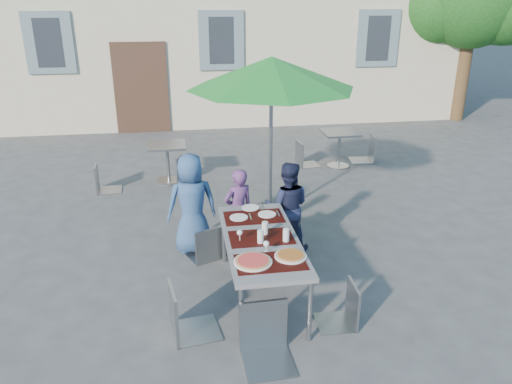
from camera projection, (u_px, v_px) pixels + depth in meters
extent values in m
plane|color=#3F3F41|center=(283.00, 281.00, 6.06)|extent=(90.00, 90.00, 0.00)
cube|color=#422A1F|center=(141.00, 88.00, 12.22)|extent=(1.30, 0.06, 2.20)
cube|color=slate|center=(49.00, 43.00, 11.52)|extent=(1.10, 0.06, 1.40)
cube|color=#262B33|center=(49.00, 43.00, 11.50)|extent=(0.60, 0.04, 1.10)
cube|color=slate|center=(221.00, 41.00, 12.10)|extent=(1.10, 0.06, 1.40)
cube|color=#262B33|center=(221.00, 41.00, 12.09)|extent=(0.60, 0.04, 1.10)
cube|color=slate|center=(378.00, 38.00, 12.69)|extent=(1.10, 0.06, 1.40)
cube|color=#262B33|center=(378.00, 38.00, 12.67)|extent=(0.60, 0.04, 1.10)
cylinder|color=#4F3922|center=(463.00, 68.00, 13.38)|extent=(0.36, 0.36, 2.80)
sphere|color=#124514|center=(438.00, 4.00, 12.94)|extent=(2.00, 2.00, 2.00)
sphere|color=#124514|center=(508.00, 1.00, 12.48)|extent=(2.20, 2.20, 2.20)
cube|color=#4D4D53|center=(261.00, 240.00, 5.51)|extent=(0.80, 1.85, 0.05)
cylinder|color=gray|center=(241.00, 318.00, 4.81)|extent=(0.05, 0.05, 0.70)
cylinder|color=gray|center=(310.00, 311.00, 4.91)|extent=(0.05, 0.05, 0.70)
cylinder|color=gray|center=(224.00, 237.00, 6.39)|extent=(0.05, 0.05, 0.70)
cylinder|color=gray|center=(276.00, 233.00, 6.49)|extent=(0.05, 0.05, 0.70)
cube|color=black|center=(270.00, 262.00, 5.00)|extent=(0.70, 0.42, 0.01)
cube|color=black|center=(261.00, 237.00, 5.50)|extent=(0.70, 0.42, 0.01)
cube|color=black|center=(254.00, 217.00, 6.01)|extent=(0.70, 0.42, 0.01)
cylinder|color=white|center=(253.00, 262.00, 4.98)|extent=(0.39, 0.39, 0.01)
cylinder|color=#AF7B4E|center=(253.00, 261.00, 4.98)|extent=(0.35, 0.35, 0.01)
cylinder|color=#AE1510|center=(253.00, 260.00, 4.98)|extent=(0.31, 0.31, 0.01)
cylinder|color=white|center=(291.00, 256.00, 5.09)|extent=(0.33, 0.33, 0.01)
cylinder|color=#AF7B4E|center=(291.00, 255.00, 5.09)|extent=(0.29, 0.29, 0.01)
cylinder|color=maroon|center=(291.00, 254.00, 5.08)|extent=(0.25, 0.25, 0.01)
cylinder|color=silver|center=(260.00, 237.00, 5.36)|extent=(0.07, 0.07, 0.15)
cylinder|color=silver|center=(265.00, 228.00, 5.55)|extent=(0.07, 0.07, 0.15)
cylinder|color=silver|center=(286.00, 235.00, 5.39)|extent=(0.07, 0.07, 0.15)
cylinder|color=silver|center=(240.00, 241.00, 5.43)|extent=(0.06, 0.06, 0.00)
cylinder|color=silver|center=(240.00, 238.00, 5.42)|extent=(0.01, 0.01, 0.08)
sphere|color=silver|center=(240.00, 233.00, 5.39)|extent=(0.06, 0.06, 0.06)
cylinder|color=silver|center=(266.00, 252.00, 5.19)|extent=(0.06, 0.06, 0.00)
cylinder|color=silver|center=(266.00, 249.00, 5.18)|extent=(0.01, 0.01, 0.08)
sphere|color=silver|center=(266.00, 244.00, 5.15)|extent=(0.06, 0.06, 0.06)
cylinder|color=white|center=(239.00, 217.00, 5.98)|extent=(0.22, 0.22, 0.01)
cube|color=#ABAEB2|center=(250.00, 217.00, 6.00)|extent=(0.02, 0.18, 0.00)
cylinder|color=white|center=(267.00, 214.00, 6.06)|extent=(0.22, 0.22, 0.01)
cube|color=#ABAEB2|center=(278.00, 214.00, 6.08)|extent=(0.02, 0.18, 0.00)
cylinder|color=white|center=(250.00, 208.00, 6.25)|extent=(0.22, 0.22, 0.01)
cube|color=#ABAEB2|center=(261.00, 207.00, 6.27)|extent=(0.02, 0.18, 0.00)
imported|color=#2F5081|center=(192.00, 204.00, 6.57)|extent=(0.72, 0.52, 1.36)
imported|color=#5B3369|center=(238.00, 210.00, 6.64)|extent=(0.49, 0.41, 1.15)
imported|color=#1B203C|center=(287.00, 207.00, 6.62)|extent=(0.67, 0.48, 1.25)
cube|color=gray|center=(202.00, 228.00, 6.49)|extent=(0.52, 0.52, 0.03)
cube|color=gray|center=(208.00, 216.00, 6.25)|extent=(0.37, 0.18, 0.47)
cylinder|color=gray|center=(209.00, 234.00, 6.79)|extent=(0.02, 0.02, 0.41)
cylinder|color=gray|center=(186.00, 241.00, 6.62)|extent=(0.02, 0.02, 0.41)
cylinder|color=gray|center=(220.00, 244.00, 6.52)|extent=(0.02, 0.02, 0.41)
cylinder|color=gray|center=(197.00, 251.00, 6.35)|extent=(0.02, 0.02, 0.41)
cube|color=#94989F|center=(251.00, 221.00, 6.55)|extent=(0.57, 0.57, 0.03)
cube|color=#94989F|center=(247.00, 209.00, 6.26)|extent=(0.43, 0.18, 0.53)
cylinder|color=#94989F|center=(267.00, 232.00, 6.79)|extent=(0.02, 0.02, 0.47)
cylinder|color=#94989F|center=(240.00, 230.00, 6.85)|extent=(0.02, 0.02, 0.47)
cylinder|color=#94989F|center=(262.00, 245.00, 6.44)|extent=(0.02, 0.02, 0.47)
cylinder|color=#94989F|center=(234.00, 243.00, 6.50)|extent=(0.02, 0.02, 0.47)
cube|color=gray|center=(285.00, 219.00, 6.75)|extent=(0.45, 0.45, 0.03)
cube|color=gray|center=(285.00, 209.00, 6.50)|extent=(0.38, 0.10, 0.46)
cylinder|color=gray|center=(296.00, 228.00, 6.98)|extent=(0.02, 0.02, 0.40)
cylinder|color=gray|center=(272.00, 228.00, 6.99)|extent=(0.02, 0.02, 0.40)
cylinder|color=gray|center=(297.00, 239.00, 6.67)|extent=(0.02, 0.02, 0.40)
cylinder|color=gray|center=(272.00, 239.00, 6.69)|extent=(0.02, 0.02, 0.40)
cube|color=gray|center=(194.00, 291.00, 4.98)|extent=(0.53, 0.53, 0.03)
cube|color=gray|center=(170.00, 270.00, 4.82)|extent=(0.10, 0.46, 0.55)
cylinder|color=gray|center=(219.00, 320.00, 4.95)|extent=(0.02, 0.02, 0.49)
cylinder|color=gray|center=(210.00, 298.00, 5.31)|extent=(0.02, 0.02, 0.49)
cylinder|color=gray|center=(179.00, 327.00, 4.84)|extent=(0.02, 0.02, 0.49)
cylinder|color=gray|center=(173.00, 304.00, 5.19)|extent=(0.02, 0.02, 0.49)
cube|color=gray|center=(337.00, 290.00, 5.14)|extent=(0.40, 0.40, 0.03)
cube|color=gray|center=(356.00, 269.00, 5.07)|extent=(0.04, 0.39, 0.46)
cylinder|color=gray|center=(316.00, 299.00, 5.35)|extent=(0.02, 0.02, 0.41)
cylinder|color=gray|center=(324.00, 318.00, 5.04)|extent=(0.02, 0.02, 0.41)
cylinder|color=gray|center=(346.00, 297.00, 5.39)|extent=(0.02, 0.02, 0.41)
cylinder|color=gray|center=(356.00, 315.00, 5.08)|extent=(0.02, 0.02, 0.41)
cube|color=gray|center=(269.00, 320.00, 4.53)|extent=(0.48, 0.48, 0.03)
cube|color=gray|center=(264.00, 281.00, 4.63)|extent=(0.47, 0.05, 0.55)
cylinder|color=gray|center=(251.00, 360.00, 4.41)|extent=(0.02, 0.02, 0.49)
cylinder|color=gray|center=(295.00, 354.00, 4.48)|extent=(0.02, 0.02, 0.49)
cylinder|color=gray|center=(244.00, 332.00, 4.77)|extent=(0.02, 0.02, 0.49)
cylinder|color=gray|center=(284.00, 327.00, 4.84)|extent=(0.02, 0.02, 0.49)
cylinder|color=#ABAEB2|center=(270.00, 215.00, 7.76)|extent=(0.50, 0.50, 0.10)
cylinder|color=gray|center=(271.00, 148.00, 7.36)|extent=(0.06, 0.06, 2.28)
cone|color=#1B7B29|center=(272.00, 73.00, 6.96)|extent=(2.42, 2.42, 0.45)
cylinder|color=#ABAEB2|center=(169.00, 181.00, 9.27)|extent=(0.44, 0.44, 0.04)
cylinder|color=gray|center=(168.00, 165.00, 9.15)|extent=(0.06, 0.06, 0.68)
cube|color=gray|center=(167.00, 145.00, 9.02)|extent=(0.68, 0.68, 0.04)
cube|color=gray|center=(107.00, 167.00, 8.71)|extent=(0.43, 0.43, 0.03)
cube|color=gray|center=(94.00, 154.00, 8.58)|extent=(0.05, 0.41, 0.49)
cylinder|color=gray|center=(119.00, 182.00, 8.66)|extent=(0.02, 0.02, 0.43)
cylinder|color=gray|center=(119.00, 175.00, 8.98)|extent=(0.02, 0.02, 0.43)
cylinder|color=gray|center=(97.00, 183.00, 8.60)|extent=(0.02, 0.02, 0.43)
cylinder|color=gray|center=(99.00, 176.00, 8.92)|extent=(0.02, 0.02, 0.43)
cube|color=gray|center=(168.00, 159.00, 9.16)|extent=(0.48, 0.48, 0.03)
cube|color=gray|center=(177.00, 147.00, 9.06)|extent=(0.12, 0.40, 0.48)
cylinder|color=gray|center=(162.00, 167.00, 9.41)|extent=(0.02, 0.02, 0.42)
cylinder|color=gray|center=(157.00, 173.00, 9.09)|extent=(0.02, 0.02, 0.42)
cylinder|color=gray|center=(180.00, 168.00, 9.39)|extent=(0.02, 0.02, 0.42)
cylinder|color=gray|center=(176.00, 174.00, 9.07)|extent=(0.02, 0.02, 0.42)
cylinder|color=#ABAEB2|center=(338.00, 166.00, 10.07)|extent=(0.44, 0.44, 0.04)
cylinder|color=gray|center=(339.00, 151.00, 9.95)|extent=(0.06, 0.06, 0.69)
cube|color=gray|center=(340.00, 132.00, 9.81)|extent=(0.69, 0.69, 0.04)
cube|color=gray|center=(309.00, 144.00, 10.02)|extent=(0.46, 0.46, 0.03)
cube|color=gray|center=(300.00, 132.00, 9.88)|extent=(0.08, 0.42, 0.50)
cylinder|color=gray|center=(320.00, 157.00, 9.99)|extent=(0.02, 0.02, 0.44)
cylinder|color=gray|center=(314.00, 152.00, 10.31)|extent=(0.02, 0.02, 0.44)
cylinder|color=gray|center=(303.00, 158.00, 9.90)|extent=(0.02, 0.02, 0.44)
cylinder|color=gray|center=(297.00, 153.00, 10.22)|extent=(0.02, 0.02, 0.44)
cube|color=#90959B|center=(363.00, 138.00, 10.27)|extent=(0.51, 0.51, 0.03)
cube|color=#90959B|center=(374.00, 125.00, 10.17)|extent=(0.09, 0.46, 0.55)
cylinder|color=#90959B|center=(350.00, 147.00, 10.54)|extent=(0.02, 0.02, 0.48)
cylinder|color=#90959B|center=(354.00, 153.00, 10.17)|extent=(0.02, 0.02, 0.48)
cylinder|color=#90959B|center=(369.00, 147.00, 10.55)|extent=(0.02, 0.02, 0.48)
cylinder|color=#90959B|center=(373.00, 152.00, 10.18)|extent=(0.02, 0.02, 0.48)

